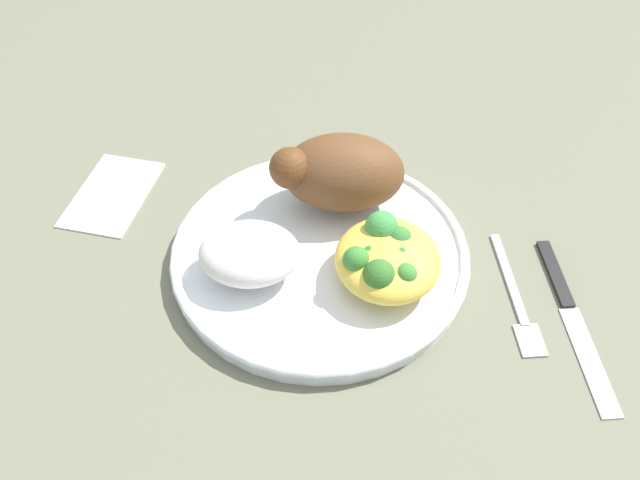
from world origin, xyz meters
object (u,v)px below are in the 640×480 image
(rice_pile, at_px, (249,253))
(fork, at_px, (517,299))
(mac_cheese_with_broccoli, at_px, (387,258))
(plate, at_px, (320,254))
(napkin, at_px, (112,194))
(roasted_chicken, at_px, (339,172))
(knife, at_px, (569,306))

(rice_pile, xyz_separation_m, fork, (-0.24, 0.01, -0.04))
(rice_pile, height_order, fork, rice_pile)
(rice_pile, relative_size, mac_cheese_with_broccoli, 0.90)
(plate, height_order, napkin, plate)
(napkin, bearing_deg, roasted_chicken, 174.14)
(roasted_chicken, relative_size, fork, 0.89)
(roasted_chicken, xyz_separation_m, fork, (-0.16, 0.11, -0.05))
(napkin, bearing_deg, knife, 162.70)
(fork, distance_m, knife, 0.05)
(knife, bearing_deg, fork, -9.16)
(roasted_chicken, distance_m, fork, 0.20)
(rice_pile, relative_size, napkin, 0.78)
(fork, distance_m, napkin, 0.42)
(roasted_chicken, relative_size, mac_cheese_with_broccoli, 1.28)
(roasted_chicken, height_order, fork, roasted_chicken)
(plate, distance_m, napkin, 0.23)
(mac_cheese_with_broccoli, height_order, knife, mac_cheese_with_broccoli)
(fork, bearing_deg, knife, 170.84)
(knife, height_order, napkin, knife)
(mac_cheese_with_broccoli, bearing_deg, knife, 173.67)
(rice_pile, bearing_deg, napkin, -36.40)
(roasted_chicken, xyz_separation_m, mac_cheese_with_broccoli, (-0.04, 0.09, -0.02))
(mac_cheese_with_broccoli, relative_size, fork, 0.70)
(rice_pile, bearing_deg, knife, 175.63)
(plate, xyz_separation_m, mac_cheese_with_broccoli, (-0.06, 0.03, 0.03))
(mac_cheese_with_broccoli, height_order, napkin, mac_cheese_with_broccoli)
(plate, height_order, mac_cheese_with_broccoli, mac_cheese_with_broccoli)
(mac_cheese_with_broccoli, xyz_separation_m, knife, (-0.16, 0.02, -0.04))
(plate, height_order, knife, plate)
(fork, height_order, knife, knife)
(mac_cheese_with_broccoli, distance_m, fork, 0.13)
(mac_cheese_with_broccoli, bearing_deg, rice_pile, -1.71)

